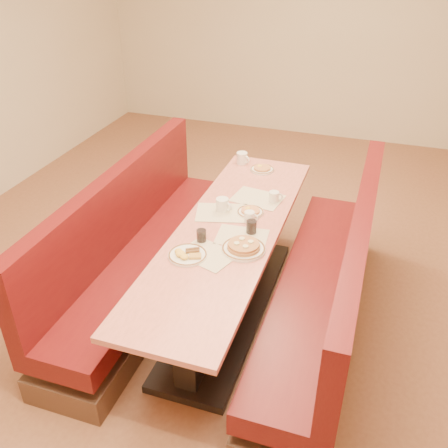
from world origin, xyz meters
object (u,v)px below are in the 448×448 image
(coffee_mug_d, at_px, (242,158))
(booth_right, at_px, (327,293))
(diner_table, at_px, (228,272))
(soda_tumbler_near, at_px, (201,236))
(coffee_mug_a, at_px, (250,217))
(coffee_mug_b, at_px, (223,205))
(soda_tumbler_mid, at_px, (251,227))
(eggs_plate, at_px, (187,255))
(pancake_plate, at_px, (244,247))
(coffee_mug_c, at_px, (274,197))
(booth_left, at_px, (140,255))

(coffee_mug_d, bearing_deg, booth_right, -23.97)
(diner_table, bearing_deg, soda_tumbler_near, -120.72)
(coffee_mug_a, xyz_separation_m, soda_tumbler_near, (-0.24, -0.35, 0.00))
(coffee_mug_b, distance_m, soda_tumbler_near, 0.44)
(coffee_mug_d, height_order, soda_tumbler_mid, coffee_mug_d)
(diner_table, distance_m, soda_tumbler_mid, 0.46)
(soda_tumbler_mid, bearing_deg, coffee_mug_a, 109.99)
(eggs_plate, relative_size, soda_tumbler_near, 2.82)
(pancake_plate, bearing_deg, coffee_mug_d, 107.22)
(coffee_mug_a, xyz_separation_m, coffee_mug_d, (-0.35, 0.95, 0.01))
(coffee_mug_c, bearing_deg, coffee_mug_a, -123.65)
(coffee_mug_b, bearing_deg, soda_tumbler_near, -72.38)
(booth_left, bearing_deg, coffee_mug_b, 20.86)
(booth_left, relative_size, eggs_plate, 9.84)
(booth_right, height_order, pancake_plate, booth_right)
(eggs_plate, distance_m, coffee_mug_d, 1.51)
(coffee_mug_a, relative_size, coffee_mug_b, 0.80)
(coffee_mug_b, relative_size, soda_tumbler_near, 1.47)
(diner_table, height_order, booth_right, booth_right)
(soda_tumbler_near, bearing_deg, coffee_mug_a, 56.22)
(eggs_plate, height_order, coffee_mug_b, coffee_mug_b)
(booth_right, bearing_deg, diner_table, 180.00)
(booth_left, height_order, coffee_mug_c, booth_left)
(diner_table, distance_m, coffee_mug_b, 0.50)
(eggs_plate, bearing_deg, coffee_mug_a, 64.62)
(coffee_mug_b, bearing_deg, coffee_mug_c, 56.41)
(diner_table, bearing_deg, booth_left, 180.00)
(eggs_plate, height_order, coffee_mug_c, coffee_mug_c)
(coffee_mug_b, xyz_separation_m, coffee_mug_d, (-0.11, 0.87, 0.00))
(pancake_plate, xyz_separation_m, coffee_mug_a, (-0.06, 0.37, 0.02))
(eggs_plate, bearing_deg, diner_table, 69.89)
(eggs_plate, distance_m, coffee_mug_a, 0.61)
(pancake_plate, height_order, soda_tumbler_near, soda_tumbler_near)
(booth_right, distance_m, eggs_plate, 1.05)
(diner_table, relative_size, booth_right, 1.00)
(booth_left, height_order, booth_right, same)
(coffee_mug_c, distance_m, coffee_mug_d, 0.75)
(booth_left, xyz_separation_m, soda_tumbler_near, (0.61, -0.21, 0.43))
(eggs_plate, xyz_separation_m, coffee_mug_a, (0.26, 0.55, 0.03))
(booth_right, distance_m, soda_tumbler_mid, 0.72)
(eggs_plate, relative_size, soda_tumbler_mid, 2.58)
(pancake_plate, height_order, coffee_mug_c, coffee_mug_c)
(soda_tumbler_near, xyz_separation_m, soda_tumbler_mid, (0.29, 0.21, 0.00))
(coffee_mug_d, distance_m, soda_tumbler_near, 1.31)
(coffee_mug_c, bearing_deg, soda_tumbler_mid, -113.33)
(coffee_mug_d, distance_m, soda_tumbler_mid, 1.17)
(booth_left, relative_size, pancake_plate, 8.57)
(soda_tumbler_near, bearing_deg, coffee_mug_b, 89.76)
(booth_left, relative_size, coffee_mug_b, 18.93)
(coffee_mug_a, bearing_deg, diner_table, -127.36)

